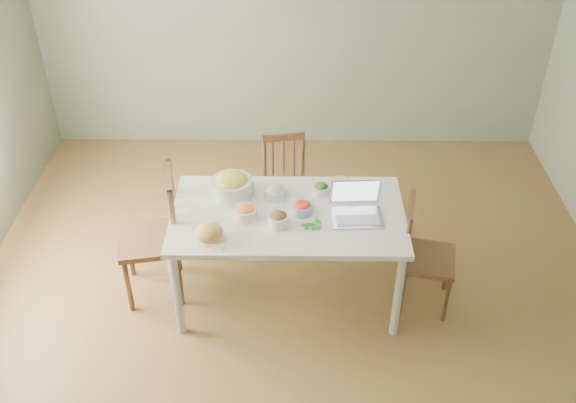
{
  "coord_description": "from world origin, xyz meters",
  "views": [
    {
      "loc": [
        -0.01,
        -3.5,
        3.54
      ],
      "look_at": [
        -0.05,
        0.18,
        0.88
      ],
      "focal_mm": 40.5,
      "sensor_mm": 36.0,
      "label": 1
    }
  ],
  "objects_px": {
    "dining_table": "(288,255)",
    "chair_left": "(149,237)",
    "laptop": "(358,205)",
    "bowl_squash": "(232,185)",
    "chair_far": "(287,189)",
    "bread_boule": "(209,232)",
    "chair_right": "(429,256)"
  },
  "relations": [
    {
      "from": "bread_boule",
      "to": "bowl_squash",
      "type": "relative_size",
      "value": 0.61
    },
    {
      "from": "chair_left",
      "to": "bowl_squash",
      "type": "distance_m",
      "value": 0.73
    },
    {
      "from": "chair_left",
      "to": "chair_far",
      "type": "bearing_deg",
      "value": 116.36
    },
    {
      "from": "bowl_squash",
      "to": "laptop",
      "type": "height_order",
      "value": "laptop"
    },
    {
      "from": "chair_far",
      "to": "chair_right",
      "type": "xyz_separation_m",
      "value": [
        1.05,
        -0.87,
        0.02
      ]
    },
    {
      "from": "chair_far",
      "to": "bread_boule",
      "type": "xyz_separation_m",
      "value": [
        -0.51,
        -1.09,
        0.41
      ]
    },
    {
      "from": "dining_table",
      "to": "bowl_squash",
      "type": "bearing_deg",
      "value": 151.66
    },
    {
      "from": "chair_right",
      "to": "laptop",
      "type": "relative_size",
      "value": 2.52
    },
    {
      "from": "dining_table",
      "to": "chair_left",
      "type": "xyz_separation_m",
      "value": [
        -1.03,
        0.04,
        0.13
      ]
    },
    {
      "from": "chair_far",
      "to": "bowl_squash",
      "type": "bearing_deg",
      "value": -134.63
    },
    {
      "from": "chair_far",
      "to": "bread_boule",
      "type": "bearing_deg",
      "value": -124.95
    },
    {
      "from": "bread_boule",
      "to": "bowl_squash",
      "type": "distance_m",
      "value": 0.53
    },
    {
      "from": "chair_left",
      "to": "bowl_squash",
      "type": "bearing_deg",
      "value": 96.19
    },
    {
      "from": "chair_far",
      "to": "laptop",
      "type": "height_order",
      "value": "laptop"
    },
    {
      "from": "bowl_squash",
      "to": "chair_left",
      "type": "bearing_deg",
      "value": -163.19
    },
    {
      "from": "dining_table",
      "to": "bread_boule",
      "type": "height_order",
      "value": "bread_boule"
    },
    {
      "from": "chair_far",
      "to": "dining_table",
      "type": "bearing_deg",
      "value": -98.89
    },
    {
      "from": "chair_far",
      "to": "bread_boule",
      "type": "distance_m",
      "value": 1.27
    },
    {
      "from": "bread_boule",
      "to": "chair_right",
      "type": "bearing_deg",
      "value": 8.11
    },
    {
      "from": "dining_table",
      "to": "chair_left",
      "type": "height_order",
      "value": "chair_left"
    },
    {
      "from": "chair_far",
      "to": "laptop",
      "type": "bearing_deg",
      "value": -69.86
    },
    {
      "from": "dining_table",
      "to": "bowl_squash",
      "type": "relative_size",
      "value": 5.48
    },
    {
      "from": "bowl_squash",
      "to": "laptop",
      "type": "bearing_deg",
      "value": -17.67
    },
    {
      "from": "chair_left",
      "to": "laptop",
      "type": "xyz_separation_m",
      "value": [
        1.51,
        -0.1,
        0.38
      ]
    },
    {
      "from": "chair_far",
      "to": "chair_left",
      "type": "bearing_deg",
      "value": -153.2
    },
    {
      "from": "bread_boule",
      "to": "laptop",
      "type": "height_order",
      "value": "laptop"
    },
    {
      "from": "dining_table",
      "to": "chair_right",
      "type": "relative_size",
      "value": 1.85
    },
    {
      "from": "chair_right",
      "to": "chair_left",
      "type": "bearing_deg",
      "value": 98.92
    },
    {
      "from": "chair_left",
      "to": "bowl_squash",
      "type": "height_order",
      "value": "chair_left"
    },
    {
      "from": "chair_left",
      "to": "bread_boule",
      "type": "distance_m",
      "value": 0.68
    },
    {
      "from": "chair_far",
      "to": "bread_boule",
      "type": "height_order",
      "value": "bread_boule"
    },
    {
      "from": "chair_far",
      "to": "bowl_squash",
      "type": "relative_size",
      "value": 2.85
    }
  ]
}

